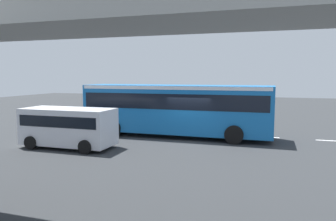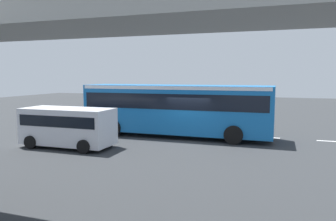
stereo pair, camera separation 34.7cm
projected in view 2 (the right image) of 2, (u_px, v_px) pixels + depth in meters
name	position (u px, v px, depth m)	size (l,w,h in m)	color
ground	(190.00, 140.00, 18.94)	(80.00, 80.00, 0.00)	#2D3033
city_bus	(176.00, 106.00, 19.80)	(11.54, 2.85, 3.15)	#196BB7
parked_van	(68.00, 125.00, 16.85)	(4.80, 2.17, 2.05)	silver
traffic_sign	(217.00, 103.00, 21.98)	(0.08, 0.60, 2.80)	slate
lane_dash_leftmost	(336.00, 142.00, 18.36)	(2.00, 0.20, 0.01)	silver
lane_dash_left	(263.00, 137.00, 19.65)	(2.00, 0.20, 0.01)	silver
lane_dash_centre	(199.00, 133.00, 20.94)	(2.00, 0.20, 0.01)	silver
lane_dash_right	(142.00, 130.00, 22.24)	(2.00, 0.20, 0.01)	silver
lane_dash_rightmost	(92.00, 127.00, 23.53)	(2.00, 0.20, 0.01)	silver
pedestrian_overpass	(55.00, 37.00, 7.28)	(26.05, 2.60, 6.32)	#9E9E99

